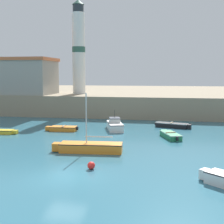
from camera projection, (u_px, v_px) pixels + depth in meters
ground_plane at (65, 176)px, 19.90m from camera, size 200.00×200.00×0.00m
quay_seawall at (136, 98)px, 63.31m from camera, size 120.00×40.00×3.17m
dinghy_black_0 at (172, 125)px, 37.39m from camera, size 4.34×2.05×0.66m
sailboat_orange_1 at (89, 147)px, 25.84m from camera, size 5.90×1.92×4.90m
dinghy_orange_2 at (63, 128)px, 35.37m from camera, size 3.76×1.51×0.59m
motorboat_white_6 at (115, 125)px, 36.04m from camera, size 2.66×4.88×2.30m
dinghy_green_9 at (170, 135)px, 31.46m from camera, size 2.26×3.94×0.63m
mooring_buoy at (91, 165)px, 21.19m from camera, size 0.53×0.53×0.53m
lighthouse at (79, 49)px, 50.28m from camera, size 2.11×2.11×14.95m
harbor_shed_near_wharf at (26, 76)px, 49.70m from camera, size 8.87×7.31×5.74m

